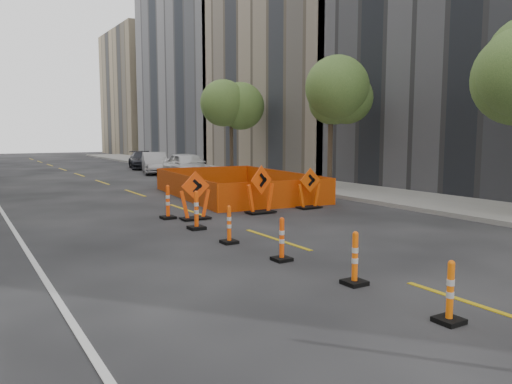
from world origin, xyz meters
TOP-DOWN VIEW (x-y plane):
  - ground_plane at (0.00, 0.00)m, footprint 140.00×140.00m
  - sidewalk_right at (9.00, 12.00)m, footprint 4.00×90.00m
  - bld_right_c at (17.00, 23.80)m, footprint 12.00×16.00m
  - bld_right_d at (17.00, 40.20)m, footprint 12.00×18.00m
  - bld_right_e at (17.00, 58.60)m, footprint 12.00×14.00m
  - tree_r_b at (8.40, 12.00)m, footprint 2.80×2.80m
  - tree_r_c at (8.40, 22.00)m, footprint 2.80×2.80m
  - channelizer_1 at (-1.03, -2.17)m, footprint 0.37×0.37m
  - channelizer_2 at (-0.94, -0.04)m, footprint 0.40×0.40m
  - channelizer_3 at (-1.12, 2.10)m, footprint 0.38×0.38m
  - channelizer_4 at (-1.28, 4.24)m, footprint 0.38×0.38m
  - channelizer_5 at (-1.21, 6.37)m, footprint 0.45×0.45m
  - channelizer_6 at (-1.26, 8.51)m, footprint 0.44×0.44m
  - chevron_sign_left at (-0.55, 7.91)m, footprint 1.10×0.73m
  - chevron_sign_center at (1.92, 7.89)m, footprint 1.25×0.93m
  - chevron_sign_right at (4.07, 7.92)m, footprint 1.01×0.61m
  - safety_fence at (3.52, 12.60)m, footprint 5.73×8.80m
  - parked_car_near at (4.93, 21.19)m, footprint 2.21×4.94m
  - parked_car_mid at (4.76, 26.45)m, footprint 2.66×4.72m
  - parked_car_far at (5.58, 31.63)m, footprint 2.90×5.01m

SIDE VIEW (x-z plane):
  - ground_plane at x=0.00m, z-range 0.00..0.00m
  - sidewalk_right at x=9.00m, z-range 0.00..0.15m
  - channelizer_1 at x=-1.03m, z-range 0.00..0.95m
  - channelizer_3 at x=-1.12m, z-range 0.00..0.97m
  - channelizer_4 at x=-1.28m, z-range 0.00..0.97m
  - channelizer_2 at x=-0.94m, z-range 0.00..1.00m
  - safety_fence at x=3.52m, z-range 0.00..1.04m
  - channelizer_6 at x=-1.26m, z-range 0.00..1.11m
  - channelizer_5 at x=-1.21m, z-range 0.00..1.13m
  - parked_car_far at x=5.58m, z-range 0.00..1.37m
  - parked_car_mid at x=4.76m, z-range 0.00..1.47m
  - chevron_sign_right at x=4.07m, z-range 0.00..1.51m
  - chevron_sign_left at x=-0.55m, z-range 0.00..1.57m
  - parked_car_near at x=4.93m, z-range 0.00..1.65m
  - chevron_sign_center at x=1.92m, z-range 0.00..1.68m
  - tree_r_b at x=8.40m, z-range 1.55..7.50m
  - tree_r_c at x=8.40m, z-range 1.55..7.50m
  - bld_right_c at x=17.00m, z-range 0.00..14.00m
  - bld_right_e at x=17.00m, z-range 0.00..16.00m
  - bld_right_d at x=17.00m, z-range 0.00..20.00m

